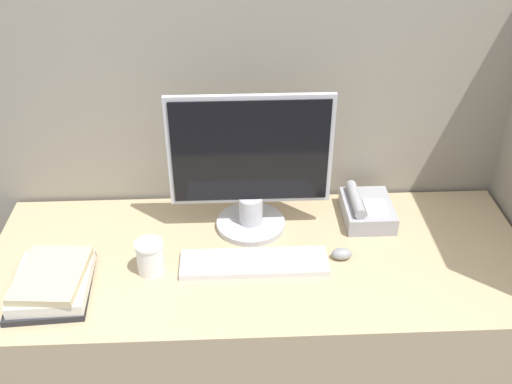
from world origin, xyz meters
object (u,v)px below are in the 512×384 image
monitor (250,170)px  desk_telephone (366,210)px  book_stack (52,282)px  mouse (342,254)px  coffee_cup (150,257)px  keyboard (254,263)px

monitor → desk_telephone: (0.39, 0.02, -0.18)m
monitor → book_stack: size_ratio=1.74×
mouse → coffee_cup: (-0.58, -0.03, 0.04)m
monitor → keyboard: 0.29m
coffee_cup → mouse: bearing=3.1°
keyboard → desk_telephone: desk_telephone is taller
desk_telephone → coffee_cup: bearing=-161.1°
monitor → coffee_cup: monitor is taller
book_stack → desk_telephone: (0.97, 0.32, 0.00)m
monitor → book_stack: monitor is taller
monitor → book_stack: 0.67m
keyboard → book_stack: size_ratio=1.53×
monitor → mouse: (0.27, -0.18, -0.20)m
keyboard → desk_telephone: 0.45m
mouse → book_stack: bearing=-172.7°
coffee_cup → book_stack: (-0.27, -0.08, -0.02)m
mouse → coffee_cup: size_ratio=0.60×
monitor → desk_telephone: 0.43m
desk_telephone → monitor: bearing=-176.3°
book_stack → monitor: bearing=26.6°
book_stack → desk_telephone: desk_telephone is taller
mouse → book_stack: size_ratio=0.22×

